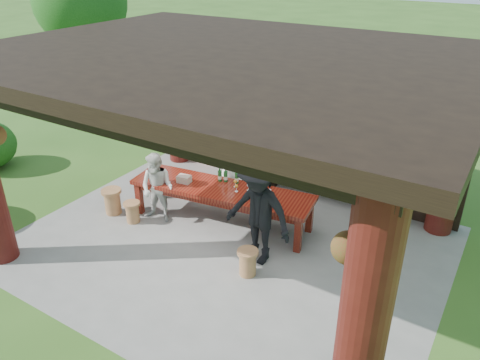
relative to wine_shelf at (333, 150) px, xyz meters
The scene contains 14 objects.
ground 2.89m from the wine_shelf, 111.24° to the right, with size 90.00×90.00×0.00m, color #2D5119.
pavilion 2.43m from the wine_shelf, 115.52° to the right, with size 7.50×6.00×3.60m.
wine_shelf is the anchor object (origin of this frame).
tasting_table 2.45m from the wine_shelf, 129.03° to the right, with size 3.68×1.41×0.75m.
stool_near_left 4.20m from the wine_shelf, 137.05° to the right, with size 0.33×0.33×0.43m.
stool_near_right 3.16m from the wine_shelf, 94.02° to the right, with size 0.35×0.35×0.47m.
stool_far_left 4.59m from the wine_shelf, 142.49° to the right, with size 0.40×0.40×0.53m.
host 2.16m from the wine_shelf, 147.46° to the right, with size 0.59×0.39×1.61m, color white.
guest_woman 3.59m from the wine_shelf, 136.99° to the right, with size 0.68×0.53×1.41m, color beige.
guest_man 2.59m from the wine_shelf, 96.17° to the right, with size 1.23×0.71×1.91m, color black.
table_bottles 2.22m from the wine_shelf, 134.39° to the right, with size 0.41×0.17×0.31m.
table_glasses 2.01m from the wine_shelf, 118.81° to the right, with size 0.80×0.26×0.15m.
napkin_basket 3.06m from the wine_shelf, 137.88° to the right, with size 0.26×0.18×0.14m, color #BF6672.
shrubs 2.93m from the wine_shelf, 37.37° to the right, with size 15.79×8.00×1.36m.
Camera 1 is at (3.94, -5.94, 4.90)m, focal length 35.00 mm.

